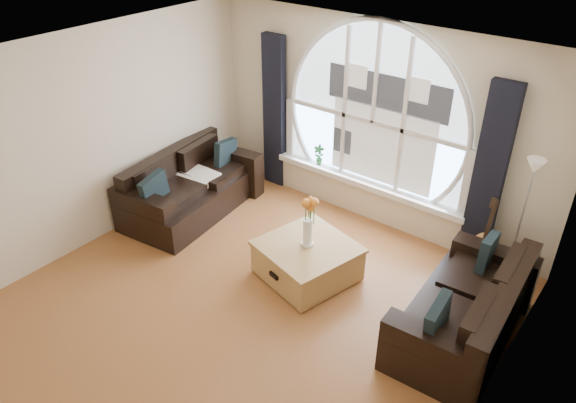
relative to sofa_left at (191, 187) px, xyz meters
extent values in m
cube|color=brown|center=(1.97, -1.22, -0.40)|extent=(5.00, 5.50, 0.01)
cube|color=silver|center=(1.97, -1.22, 2.30)|extent=(5.00, 5.50, 0.01)
cube|color=beige|center=(1.97, 1.53, 0.95)|extent=(5.00, 0.01, 2.70)
cube|color=beige|center=(-0.53, -1.22, 0.95)|extent=(0.01, 5.50, 2.70)
cube|color=beige|center=(4.47, -1.22, 0.95)|extent=(0.01, 5.50, 2.70)
cube|color=silver|center=(4.17, -1.22, 1.95)|extent=(0.92, 5.50, 0.72)
cube|color=silver|center=(1.97, 1.50, 1.23)|extent=(2.60, 0.06, 2.15)
cube|color=white|center=(1.97, 1.43, 0.11)|extent=(2.90, 0.22, 0.08)
cube|color=white|center=(1.97, 1.47, 1.23)|extent=(2.76, 0.08, 2.15)
cube|color=silver|center=(2.12, 1.48, 1.10)|extent=(1.70, 0.02, 1.50)
cube|color=black|center=(0.37, 1.41, 0.75)|extent=(0.35, 0.12, 2.30)
cube|color=black|center=(3.57, 1.41, 0.75)|extent=(0.35, 0.12, 2.30)
cube|color=black|center=(0.00, 0.00, 0.00)|extent=(1.20, 2.03, 0.86)
cube|color=black|center=(3.99, 0.02, 0.00)|extent=(1.03, 1.91, 0.83)
cube|color=#AB8246|center=(2.16, -0.18, -0.15)|extent=(1.22, 1.22, 0.49)
cube|color=silver|center=(0.01, 0.06, 0.10)|extent=(0.55, 0.55, 0.10)
cube|color=white|center=(2.14, -0.17, 0.44)|extent=(0.24, 0.24, 0.70)
cube|color=#B2B2B2|center=(4.06, 1.24, 0.40)|extent=(0.24, 0.24, 1.60)
cube|color=brown|center=(3.76, 1.24, 0.13)|extent=(0.38, 0.28, 1.06)
imported|color=#1E6023|center=(1.17, 1.43, 0.30)|extent=(0.19, 0.16, 0.30)
camera|label=1|loc=(5.11, -4.35, 3.75)|focal=33.67mm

